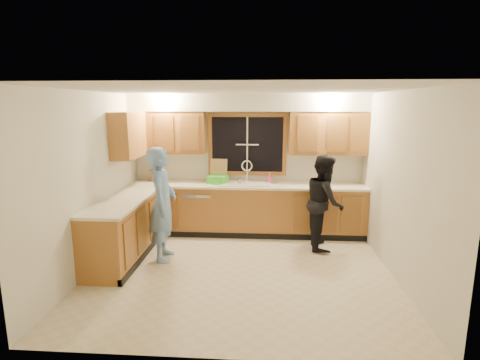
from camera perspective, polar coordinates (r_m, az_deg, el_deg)
name	(u,v)px	position (r m, az deg, el deg)	size (l,w,h in m)	color
floor	(240,270)	(5.47, 0.04, -13.62)	(4.20, 4.20, 0.00)	beige
ceiling	(240,90)	(4.96, 0.05, 13.57)	(4.20, 4.20, 0.00)	white
wall_back	(247,163)	(6.93, 1.11, 2.56)	(4.20, 4.20, 0.00)	silver
wall_left	(90,182)	(5.61, -21.87, -0.34)	(3.80, 3.80, 0.00)	silver
wall_right	(399,187)	(5.36, 23.08, -0.96)	(3.80, 3.80, 0.00)	silver
base_cabinets_back	(246,210)	(6.81, 0.96, -4.57)	(4.20, 0.60, 0.88)	#AB6E31
base_cabinets_left	(124,230)	(6.01, -17.26, -7.30)	(0.60, 1.90, 0.88)	#AB6E31
countertop_back	(246,185)	(6.69, 0.96, -0.82)	(4.20, 0.63, 0.04)	#EFE4C9
countertop_left	(123,201)	(5.87, -17.39, -3.05)	(0.63, 1.90, 0.04)	#EFE4C9
upper_cabinets_left	(168,132)	(6.93, -10.90, 7.14)	(1.35, 0.33, 0.75)	#AB6E31
upper_cabinets_right	(328,133)	(6.79, 13.25, 6.96)	(1.35, 0.33, 0.75)	#AB6E31
upper_cabinets_return	(128,135)	(6.49, -16.66, 6.60)	(0.33, 0.90, 0.75)	#AB6E31
soffit	(247,103)	(6.68, 1.07, 11.70)	(4.20, 0.35, 0.30)	silver
window_frame	(247,145)	(6.88, 1.12, 5.43)	(1.44, 0.03, 1.14)	black
sink	(246,187)	(6.72, 0.97, -1.07)	(0.86, 0.52, 0.57)	white
dishwasher	(200,211)	(6.91, -6.13, -4.68)	(0.60, 0.56, 0.82)	white
stove	(109,243)	(5.51, -19.40, -9.04)	(0.58, 0.75, 0.90)	white
man	(163,204)	(5.71, -11.72, -3.64)	(0.62, 0.41, 1.71)	#6C95CD
woman	(324,202)	(6.21, 12.72, -3.27)	(0.75, 0.58, 1.54)	black
knife_block	(153,175)	(7.15, -13.19, 0.68)	(0.11, 0.09, 0.20)	#935E28
cutting_board	(219,170)	(6.92, -3.27, 1.51)	(0.31, 0.02, 0.42)	tan
dish_crate	(218,179)	(6.76, -3.36, 0.10)	(0.32, 0.30, 0.15)	green
soap_bottle	(269,178)	(6.80, 4.48, 0.34)	(0.09, 0.09, 0.19)	#DE5490
bowl	(315,184)	(6.71, 11.41, -0.62)	(0.20, 0.20, 0.05)	silver
can_left	(223,182)	(6.65, -2.59, -0.24)	(0.06, 0.06, 0.11)	#B7A88C
can_right	(240,182)	(6.58, -0.04, -0.26)	(0.07, 0.07, 0.13)	#B7A88C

